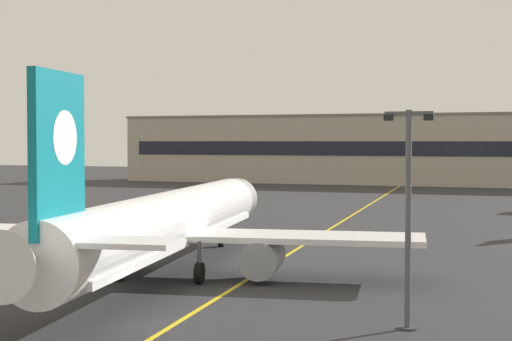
% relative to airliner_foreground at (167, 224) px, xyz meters
% --- Properties ---
extents(ground_plane, '(400.00, 400.00, 0.00)m').
position_rel_airliner_foreground_xyz_m(ground_plane, '(3.76, -12.33, -3.37)').
color(ground_plane, '#2D2D30').
extents(taxiway_centreline, '(14.35, 179.47, 0.01)m').
position_rel_airliner_foreground_xyz_m(taxiway_centreline, '(3.76, 17.67, -3.37)').
color(taxiway_centreline, yellow).
rests_on(taxiway_centreline, ground).
extents(airliner_foreground, '(32.36, 41.40, 11.65)m').
position_rel_airliner_foreground_xyz_m(airliner_foreground, '(0.00, 0.00, 0.00)').
color(airliner_foreground, white).
rests_on(airliner_foreground, ground).
extents(apron_lamp_post, '(2.24, 0.90, 10.04)m').
position_rel_airliner_foreground_xyz_m(apron_lamp_post, '(16.49, -8.67, 1.93)').
color(apron_lamp_post, '#515156').
rests_on(apron_lamp_post, ground).
extents(safety_cone_by_nose_gear, '(0.44, 0.44, 0.55)m').
position_rel_airliner_foreground_xyz_m(safety_cone_by_nose_gear, '(0.47, 16.95, -3.11)').
color(safety_cone_by_nose_gear, orange).
rests_on(safety_cone_by_nose_gear, ground).
extents(terminal_building, '(142.41, 12.40, 13.87)m').
position_rel_airliner_foreground_xyz_m(terminal_building, '(9.50, 111.25, 3.57)').
color(terminal_building, '#B2A893').
rests_on(terminal_building, ground).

